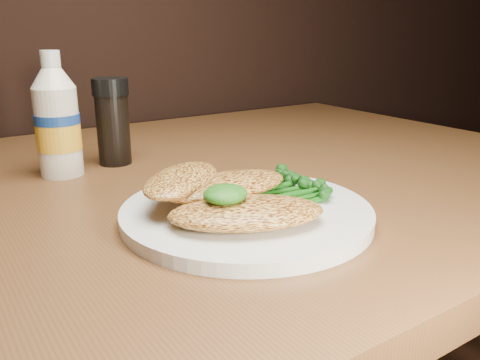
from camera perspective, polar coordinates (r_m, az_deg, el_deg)
plate at (r=0.52m, az=0.75°, el=-3.76°), size 0.26×0.26×0.01m
chicken_front at (r=0.47m, az=0.76°, el=-3.76°), size 0.17×0.14×0.02m
chicken_mid at (r=0.52m, az=-1.61°, el=-0.65°), size 0.14×0.07×0.02m
chicken_back at (r=0.53m, az=-6.72°, el=0.05°), size 0.14×0.13×0.02m
pesto_front at (r=0.47m, az=-1.71°, el=-1.64°), size 0.06×0.05×0.02m
broccolini_bundle at (r=0.55m, az=4.02°, el=-1.05°), size 0.13×0.10×0.02m
mayo_bottle at (r=0.70m, az=-20.36°, el=7.05°), size 0.06×0.06×0.17m
pepper_grinder at (r=0.74m, az=-14.44°, el=6.50°), size 0.07×0.07×0.12m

